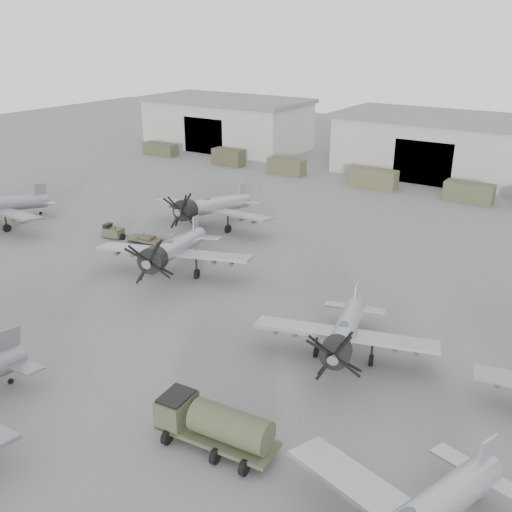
{
  "coord_description": "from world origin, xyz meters",
  "views": [
    {
      "loc": [
        23.07,
        -21.85,
        20.4
      ],
      "look_at": [
        -1.17,
        15.22,
        2.5
      ],
      "focal_mm": 40.0,
      "sensor_mm": 36.0,
      "label": 1
    }
  ],
  "objects_px": {
    "aircraft_mid_1": "(172,250)",
    "aircraft_far_0": "(210,207)",
    "ground_crew": "(115,232)",
    "aircraft_mid_2": "(345,332)",
    "tug_trailer": "(126,235)",
    "fuel_tanker": "(215,423)"
  },
  "relations": [
    {
      "from": "aircraft_mid_1",
      "to": "aircraft_far_0",
      "type": "xyz_separation_m",
      "value": [
        -4.86,
        11.7,
        0.06
      ]
    },
    {
      "from": "aircraft_mid_1",
      "to": "ground_crew",
      "type": "xyz_separation_m",
      "value": [
        -11.27,
        3.9,
        -1.73
      ]
    },
    {
      "from": "aircraft_mid_1",
      "to": "aircraft_mid_2",
      "type": "xyz_separation_m",
      "value": [
        18.28,
        -4.37,
        -0.33
      ]
    },
    {
      "from": "ground_crew",
      "to": "aircraft_mid_1",
      "type": "bearing_deg",
      "value": -125.79
    },
    {
      "from": "ground_crew",
      "to": "tug_trailer",
      "type": "bearing_deg",
      "value": -87.63
    },
    {
      "from": "aircraft_mid_1",
      "to": "tug_trailer",
      "type": "xyz_separation_m",
      "value": [
        -10.11,
        4.3,
        -1.95
      ]
    },
    {
      "from": "aircraft_mid_2",
      "to": "tug_trailer",
      "type": "xyz_separation_m",
      "value": [
        -28.39,
        8.67,
        -1.62
      ]
    },
    {
      "from": "fuel_tanker",
      "to": "ground_crew",
      "type": "xyz_separation_m",
      "value": [
        -27.45,
        19.32,
        -0.67
      ]
    },
    {
      "from": "aircraft_far_0",
      "to": "tug_trailer",
      "type": "distance_m",
      "value": 9.3
    },
    {
      "from": "aircraft_far_0",
      "to": "ground_crew",
      "type": "xyz_separation_m",
      "value": [
        -6.41,
        -7.8,
        -1.79
      ]
    },
    {
      "from": "aircraft_mid_2",
      "to": "aircraft_far_0",
      "type": "bearing_deg",
      "value": 129.02
    },
    {
      "from": "aircraft_mid_1",
      "to": "tug_trailer",
      "type": "relative_size",
      "value": 1.84
    },
    {
      "from": "aircraft_mid_1",
      "to": "fuel_tanker",
      "type": "distance_m",
      "value": 22.38
    },
    {
      "from": "fuel_tanker",
      "to": "tug_trailer",
      "type": "height_order",
      "value": "fuel_tanker"
    },
    {
      "from": "aircraft_mid_2",
      "to": "fuel_tanker",
      "type": "distance_m",
      "value": 11.27
    },
    {
      "from": "aircraft_far_0",
      "to": "fuel_tanker",
      "type": "distance_m",
      "value": 34.35
    },
    {
      "from": "tug_trailer",
      "to": "fuel_tanker",
      "type": "bearing_deg",
      "value": -44.38
    },
    {
      "from": "aircraft_mid_1",
      "to": "aircraft_mid_2",
      "type": "distance_m",
      "value": 18.8
    },
    {
      "from": "aircraft_mid_2",
      "to": "fuel_tanker",
      "type": "height_order",
      "value": "aircraft_mid_2"
    },
    {
      "from": "fuel_tanker",
      "to": "tug_trailer",
      "type": "distance_m",
      "value": 32.88
    },
    {
      "from": "aircraft_mid_1",
      "to": "tug_trailer",
      "type": "bearing_deg",
      "value": 137.32
    },
    {
      "from": "aircraft_mid_1",
      "to": "aircraft_far_0",
      "type": "height_order",
      "value": "aircraft_far_0"
    }
  ]
}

